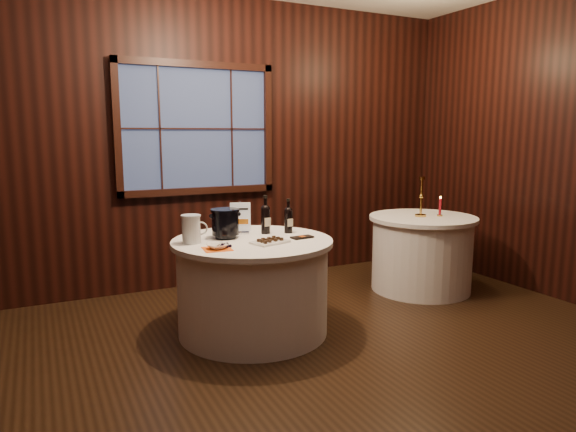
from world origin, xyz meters
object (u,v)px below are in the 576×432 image
port_bottle_left (266,217)px  side_table (422,253)px  chocolate_box (302,237)px  brass_candlestick (421,202)px  cracker_bowl (217,246)px  ice_bucket (225,223)px  main_table (253,286)px  grape_bunch (225,246)px  glass_pitcher (191,229)px  port_bottle_right (288,218)px  red_candle (440,208)px  sign_stand (241,223)px  chocolate_plate (270,241)px

port_bottle_left → side_table: bearing=-0.5°
chocolate_box → brass_candlestick: 1.66m
chocolate_box → cracker_bowl: bearing=-179.3°
ice_bucket → chocolate_box: 0.63m
main_table → ice_bucket: 0.56m
side_table → grape_bunch: grape_bunch is taller
side_table → grape_bunch: bearing=-167.7°
glass_pitcher → port_bottle_left: bearing=28.1°
main_table → brass_candlestick: size_ratio=3.16×
port_bottle_right → red_candle: size_ratio=1.42×
port_bottle_right → grape_bunch: bearing=-156.8°
cracker_bowl → red_candle: bearing=9.9°
glass_pitcher → sign_stand: bearing=41.0°
chocolate_plate → port_bottle_left: bearing=70.9°
port_bottle_right → ice_bucket: 0.55m
main_table → red_candle: 2.22m
port_bottle_left → port_bottle_right: bearing=-22.5°
red_candle → cracker_bowl: bearing=-170.1°
main_table → grape_bunch: size_ratio=8.71×
ice_bucket → red_candle: ice_bucket is taller
cracker_bowl → port_bottle_right: bearing=23.8°
cracker_bowl → chocolate_plate: bearing=2.7°
main_table → sign_stand: 0.54m
brass_candlestick → red_candle: size_ratio=1.97×
cracker_bowl → red_candle: 2.56m
glass_pitcher → red_candle: glass_pitcher is taller
chocolate_plate → brass_candlestick: (1.90, 0.49, 0.13)m
main_table → port_bottle_right: (0.38, 0.12, 0.51)m
ice_bucket → grape_bunch: 0.38m
grape_bunch → port_bottle_left: bearing=37.4°
sign_stand → grape_bunch: 0.56m
sign_stand → chocolate_plate: size_ratio=0.87×
sign_stand → chocolate_box: size_ratio=1.54×
brass_candlestick → red_candle: (0.19, -0.07, -0.06)m
sign_stand → glass_pitcher: sign_stand is taller
ice_bucket → grape_bunch: size_ratio=1.61×
side_table → port_bottle_left: bearing=-176.0°
ice_bucket → brass_candlestick: (2.14, 0.16, 0.02)m
port_bottle_right → ice_bucket: bearing=175.0°
chocolate_box → red_candle: 1.82m
port_bottle_left → chocolate_plate: (-0.13, -0.37, -0.12)m
chocolate_box → chocolate_plate: bearing=-174.8°
brass_candlestick → red_candle: 0.21m
side_table → port_bottle_right: bearing=-173.5°
side_table → red_candle: size_ratio=5.26×
side_table → red_candle: 0.49m
port_bottle_right → port_bottle_left: bearing=160.2°
glass_pitcher → cracker_bowl: 0.32m
port_bottle_left → sign_stand: bearing=151.1°
port_bottle_left → chocolate_box: port_bottle_left is taller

